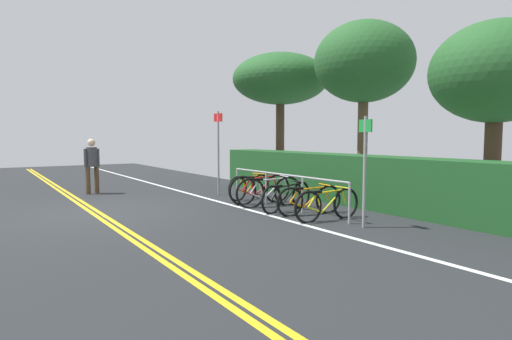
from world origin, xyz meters
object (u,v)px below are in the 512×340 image
tree_far_right (496,73)px  tree_near_left (280,80)px  bicycle_0 (249,187)px  bicycle_4 (309,200)px  bicycle_2 (269,192)px  tree_mid (364,63)px  pedestrian (92,162)px  bike_rack (283,183)px  bicycle_1 (260,189)px  bicycle_3 (287,197)px  sign_post_far (365,161)px  bicycle_5 (327,205)px  sign_post_near (218,145)px

tree_far_right → tree_near_left: bearing=-177.6°
bicycle_0 → bicycle_4: bicycle_0 is taller
bicycle_2 → tree_mid: bearing=94.5°
pedestrian → tree_mid: tree_mid is taller
bike_rack → bicycle_1: (-0.95, -0.05, -0.25)m
bicycle_3 → sign_post_far: 2.49m
bicycle_5 → tree_mid: size_ratio=0.33×
bicycle_1 → bicycle_3: (1.26, -0.08, -0.05)m
bicycle_4 → tree_near_left: size_ratio=0.35×
bicycle_1 → tree_mid: tree_mid is taller
tree_mid → bicycle_2: bearing=-85.5°
pedestrian → bicycle_3: bearing=29.5°
bike_rack → sign_post_far: size_ratio=2.09×
bicycle_4 → tree_near_left: (-5.44, 3.18, 3.49)m
bicycle_2 → bicycle_4: size_ratio=1.06×
bicycle_3 → bicycle_4: bearing=10.9°
bicycle_1 → tree_mid: (0.27, 3.50, 3.53)m
bicycle_3 → sign_post_near: 3.48m
pedestrian → tree_far_right: 11.06m
bicycle_2 → pedestrian: pedestrian is taller
bike_rack → bicycle_5: size_ratio=2.63×
bicycle_3 → sign_post_far: size_ratio=0.82×
bicycle_4 → sign_post_near: size_ratio=0.67×
bicycle_5 → sign_post_far: sign_post_far is taller
bicycle_4 → bike_rack: bearing=-179.9°
bicycle_0 → bicycle_4: (2.75, -0.14, -0.02)m
sign_post_near → tree_far_right: 7.34m
bicycle_4 → pedestrian: bearing=-152.2°
bicycle_1 → sign_post_far: (3.55, 0.03, 0.92)m
bicycle_2 → tree_mid: (-0.28, 3.59, 3.53)m
bicycle_5 → bicycle_2: bearing=-179.5°
tree_mid → bicycle_5: bearing=-56.4°
bicycle_1 → tree_mid: bearing=85.6°
bicycle_5 → tree_far_right: (1.46, 3.61, 2.81)m
tree_near_left → bicycle_5: bearing=-28.2°
bicycle_0 → tree_mid: size_ratio=0.32×
bike_rack → tree_far_right: (3.15, 3.50, 2.52)m
bicycle_4 → bicycle_5: bearing=-9.4°
bicycle_5 → sign_post_far: (0.91, 0.10, 0.96)m
bicycle_5 → tree_far_right: size_ratio=0.40×
sign_post_far → tree_mid: bearing=133.4°
bicycle_2 → bicycle_0: bearing=168.4°
bike_rack → tree_near_left: (-4.46, 3.18, 3.19)m
bike_rack → tree_mid: tree_mid is taller
sign_post_near → tree_far_right: (6.12, 3.69, 1.66)m
bicycle_0 → bicycle_3: size_ratio=0.93×
bicycle_1 → bicycle_3: bearing=-3.6°
bicycle_0 → bicycle_2: 1.41m
bicycle_1 → sign_post_far: size_ratio=0.83×
tree_mid → bicycle_4: bearing=-64.4°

